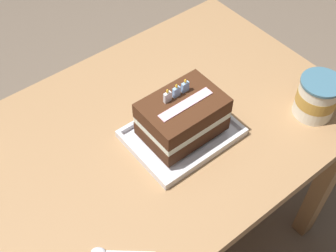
% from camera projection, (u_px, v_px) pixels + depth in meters
% --- Properties ---
extents(ground_plane, '(8.00, 8.00, 0.00)m').
position_uv_depth(ground_plane, '(159.00, 242.00, 1.83)').
color(ground_plane, '#6B5B4C').
extents(dining_table, '(1.17, 0.78, 0.75)m').
position_uv_depth(dining_table, '(155.00, 152.00, 1.34)').
color(dining_table, '#9E754C').
rests_on(dining_table, ground_plane).
extents(foil_tray, '(0.30, 0.23, 0.02)m').
position_uv_depth(foil_tray, '(182.00, 134.00, 1.24)').
color(foil_tray, silver).
rests_on(foil_tray, dining_table).
extents(birthday_cake, '(0.22, 0.15, 0.16)m').
position_uv_depth(birthday_cake, '(182.00, 117.00, 1.18)').
color(birthday_cake, '#432413').
rests_on(birthday_cake, foil_tray).
extents(ice_cream_tub, '(0.12, 0.12, 0.13)m').
position_uv_depth(ice_cream_tub, '(317.00, 97.00, 1.26)').
color(ice_cream_tub, silver).
rests_on(ice_cream_tub, dining_table).
extents(serving_spoon_near_tray, '(0.13, 0.11, 0.01)m').
position_uv_depth(serving_spoon_near_tray, '(107.00, 252.00, 1.01)').
color(serving_spoon_near_tray, silver).
rests_on(serving_spoon_near_tray, dining_table).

